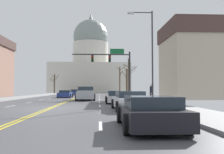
{
  "coord_description": "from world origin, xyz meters",
  "views": [
    {
      "loc": [
        3.45,
        -17.65,
        1.36
      ],
      "look_at": [
        6.11,
        32.63,
        3.81
      ],
      "focal_mm": 39.05,
      "sensor_mm": 36.0,
      "label": 1
    }
  ],
  "objects_px": {
    "pickup_truck_near_00": "(86,94)",
    "sedan_near_03": "(150,113)",
    "sedan_oncoming_00": "(65,94)",
    "sedan_oncoming_02": "(79,92)",
    "sedan_oncoming_01": "(74,92)",
    "signal_gantry": "(113,63)",
    "sedan_near_01": "(116,97)",
    "sedan_near_02": "(130,101)",
    "pedestrian_00": "(151,92)",
    "street_lamp_right": "(149,48)"
  },
  "relations": [
    {
      "from": "sedan_near_03",
      "to": "pedestrian_00",
      "type": "bearing_deg",
      "value": 77.52
    },
    {
      "from": "sedan_near_01",
      "to": "sedan_oncoming_02",
      "type": "distance_m",
      "value": 42.55
    },
    {
      "from": "pickup_truck_near_00",
      "to": "sedan_near_03",
      "type": "relative_size",
      "value": 1.26
    },
    {
      "from": "street_lamp_right",
      "to": "sedan_near_02",
      "type": "xyz_separation_m",
      "value": [
        -2.48,
        -5.61,
        -4.42
      ]
    },
    {
      "from": "sedan_near_03",
      "to": "sedan_oncoming_01",
      "type": "height_order",
      "value": "sedan_oncoming_01"
    },
    {
      "from": "sedan_near_02",
      "to": "sedan_oncoming_00",
      "type": "xyz_separation_m",
      "value": [
        -7.32,
        22.94,
        -0.02
      ]
    },
    {
      "from": "sedan_near_01",
      "to": "sedan_near_02",
      "type": "xyz_separation_m",
      "value": [
        0.36,
        -7.42,
        0.02
      ]
    },
    {
      "from": "signal_gantry",
      "to": "sedan_oncoming_02",
      "type": "distance_m",
      "value": 33.4
    },
    {
      "from": "street_lamp_right",
      "to": "sedan_oncoming_00",
      "type": "xyz_separation_m",
      "value": [
        -9.8,
        17.33,
        -4.44
      ]
    },
    {
      "from": "pickup_truck_near_00",
      "to": "sedan_near_01",
      "type": "bearing_deg",
      "value": -63.56
    },
    {
      "from": "pedestrian_00",
      "to": "sedan_near_01",
      "type": "bearing_deg",
      "value": -175.28
    },
    {
      "from": "street_lamp_right",
      "to": "sedan_near_02",
      "type": "relative_size",
      "value": 1.82
    },
    {
      "from": "pickup_truck_near_00",
      "to": "sedan_near_03",
      "type": "bearing_deg",
      "value": -80.96
    },
    {
      "from": "sedan_near_03",
      "to": "sedan_oncoming_01",
      "type": "xyz_separation_m",
      "value": [
        -7.07,
        44.2,
        0.04
      ]
    },
    {
      "from": "sedan_near_03",
      "to": "street_lamp_right",
      "type": "bearing_deg",
      "value": 78.21
    },
    {
      "from": "signal_gantry",
      "to": "street_lamp_right",
      "type": "xyz_separation_m",
      "value": [
        2.54,
        -11.46,
        0.11
      ]
    },
    {
      "from": "sedan_near_01",
      "to": "pedestrian_00",
      "type": "height_order",
      "value": "pedestrian_00"
    },
    {
      "from": "sedan_near_03",
      "to": "sedan_oncoming_01",
      "type": "relative_size",
      "value": 0.96
    },
    {
      "from": "sedan_near_02",
      "to": "sedan_oncoming_00",
      "type": "distance_m",
      "value": 24.08
    },
    {
      "from": "sedan_near_01",
      "to": "pedestrian_00",
      "type": "distance_m",
      "value": 3.52
    },
    {
      "from": "sedan_near_01",
      "to": "street_lamp_right",
      "type": "bearing_deg",
      "value": -32.42
    },
    {
      "from": "sedan_near_01",
      "to": "sedan_near_03",
      "type": "distance_m",
      "value": 14.78
    },
    {
      "from": "sedan_near_03",
      "to": "pedestrian_00",
      "type": "xyz_separation_m",
      "value": [
        3.34,
        15.07,
        0.53
      ]
    },
    {
      "from": "sedan_oncoming_02",
      "to": "sedan_near_03",
      "type": "bearing_deg",
      "value": -82.92
    },
    {
      "from": "sedan_near_03",
      "to": "sedan_oncoming_02",
      "type": "relative_size",
      "value": 0.93
    },
    {
      "from": "sedan_near_02",
      "to": "pedestrian_00",
      "type": "relative_size",
      "value": 2.72
    },
    {
      "from": "sedan_oncoming_02",
      "to": "pedestrian_00",
      "type": "height_order",
      "value": "pedestrian_00"
    },
    {
      "from": "signal_gantry",
      "to": "sedan_oncoming_01",
      "type": "relative_size",
      "value": 1.75
    },
    {
      "from": "sedan_near_03",
      "to": "pickup_truck_near_00",
      "type": "bearing_deg",
      "value": 99.04
    },
    {
      "from": "signal_gantry",
      "to": "sedan_near_03",
      "type": "bearing_deg",
      "value": -90.4
    },
    {
      "from": "signal_gantry",
      "to": "sedan_oncoming_02",
      "type": "height_order",
      "value": "signal_gantry"
    },
    {
      "from": "sedan_oncoming_00",
      "to": "sedan_oncoming_02",
      "type": "relative_size",
      "value": 0.97
    },
    {
      "from": "signal_gantry",
      "to": "street_lamp_right",
      "type": "distance_m",
      "value": 11.74
    },
    {
      "from": "sedan_near_03",
      "to": "sedan_oncoming_00",
      "type": "distance_m",
      "value": 31.12
    },
    {
      "from": "signal_gantry",
      "to": "sedan_near_02",
      "type": "bearing_deg",
      "value": -89.81
    },
    {
      "from": "sedan_near_01",
      "to": "pedestrian_00",
      "type": "relative_size",
      "value": 2.77
    },
    {
      "from": "pickup_truck_near_00",
      "to": "sedan_oncoming_01",
      "type": "distance_m",
      "value": 23.15
    },
    {
      "from": "pickup_truck_near_00",
      "to": "pedestrian_00",
      "type": "distance_m",
      "value": 9.21
    },
    {
      "from": "sedan_oncoming_00",
      "to": "sedan_oncoming_01",
      "type": "xyz_separation_m",
      "value": [
        0.02,
        13.89,
        0.03
      ]
    },
    {
      "from": "sedan_oncoming_02",
      "to": "pedestrian_00",
      "type": "xyz_separation_m",
      "value": [
        10.39,
        -41.69,
        0.49
      ]
    },
    {
      "from": "sedan_oncoming_02",
      "to": "signal_gantry",
      "type": "bearing_deg",
      "value": -77.41
    },
    {
      "from": "sedan_near_02",
      "to": "signal_gantry",
      "type": "bearing_deg",
      "value": 90.19
    },
    {
      "from": "pickup_truck_near_00",
      "to": "sedan_near_02",
      "type": "bearing_deg",
      "value": -75.47
    },
    {
      "from": "pickup_truck_near_00",
      "to": "sedan_oncoming_01",
      "type": "relative_size",
      "value": 1.2
    },
    {
      "from": "sedan_near_01",
      "to": "signal_gantry",
      "type": "bearing_deg",
      "value": 88.19
    },
    {
      "from": "sedan_oncoming_00",
      "to": "sedan_oncoming_02",
      "type": "height_order",
      "value": "sedan_oncoming_02"
    },
    {
      "from": "street_lamp_right",
      "to": "sedan_oncoming_01",
      "type": "relative_size",
      "value": 1.82
    },
    {
      "from": "signal_gantry",
      "to": "sedan_oncoming_00",
      "type": "bearing_deg",
      "value": 141.07
    },
    {
      "from": "sedan_near_01",
      "to": "sedan_near_02",
      "type": "height_order",
      "value": "sedan_near_02"
    },
    {
      "from": "street_lamp_right",
      "to": "sedan_near_03",
      "type": "xyz_separation_m",
      "value": [
        -2.71,
        -12.97,
        -4.46
      ]
    }
  ]
}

